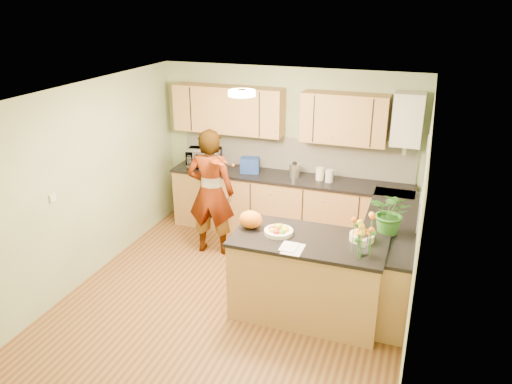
% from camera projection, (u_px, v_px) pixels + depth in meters
% --- Properties ---
extents(floor, '(4.50, 4.50, 0.00)m').
position_uv_depth(floor, '(235.00, 299.00, 6.09)').
color(floor, brown).
rests_on(floor, ground).
extents(ceiling, '(4.00, 4.50, 0.02)m').
position_uv_depth(ceiling, '(231.00, 94.00, 5.17)').
color(ceiling, white).
rests_on(ceiling, wall_back).
extents(wall_back, '(4.00, 0.02, 2.50)m').
position_uv_depth(wall_back, '(288.00, 150.00, 7.60)').
color(wall_back, gray).
rests_on(wall_back, floor).
extents(wall_front, '(4.00, 0.02, 2.50)m').
position_uv_depth(wall_front, '(120.00, 319.00, 3.66)').
color(wall_front, gray).
rests_on(wall_front, floor).
extents(wall_left, '(0.02, 4.50, 2.50)m').
position_uv_depth(wall_left, '(85.00, 184.00, 6.25)').
color(wall_left, gray).
rests_on(wall_left, floor).
extents(wall_right, '(0.02, 4.50, 2.50)m').
position_uv_depth(wall_right, '(418.00, 231.00, 5.01)').
color(wall_right, gray).
rests_on(wall_right, floor).
extents(back_counter, '(3.64, 0.62, 0.94)m').
position_uv_depth(back_counter, '(288.00, 205.00, 7.59)').
color(back_counter, '#A37A41').
rests_on(back_counter, floor).
extents(right_counter, '(0.62, 2.24, 0.94)m').
position_uv_depth(right_counter, '(388.00, 256.00, 6.14)').
color(right_counter, '#A37A41').
rests_on(right_counter, floor).
extents(splashback, '(3.60, 0.02, 0.52)m').
position_uv_depth(splashback, '(294.00, 154.00, 7.58)').
color(splashback, silver).
rests_on(splashback, back_counter).
extents(upper_cabinets, '(3.20, 0.34, 0.70)m').
position_uv_depth(upper_cabinets, '(274.00, 113.00, 7.29)').
color(upper_cabinets, '#A37A41').
rests_on(upper_cabinets, wall_back).
extents(boiler, '(0.40, 0.30, 0.86)m').
position_uv_depth(boiler, '(408.00, 120.00, 6.70)').
color(boiler, silver).
rests_on(boiler, wall_back).
extents(window_right, '(0.01, 1.30, 1.05)m').
position_uv_depth(window_right, '(423.00, 183.00, 5.43)').
color(window_right, silver).
rests_on(window_right, wall_right).
extents(light_switch, '(0.02, 0.09, 0.09)m').
position_uv_depth(light_switch, '(53.00, 198.00, 5.70)').
color(light_switch, silver).
rests_on(light_switch, wall_left).
extents(ceiling_lamp, '(0.30, 0.30, 0.07)m').
position_uv_depth(ceiling_lamp, '(242.00, 93.00, 5.45)').
color(ceiling_lamp, '#FFEABF').
rests_on(ceiling_lamp, ceiling).
extents(peninsula_island, '(1.69, 0.87, 0.97)m').
position_uv_depth(peninsula_island, '(307.00, 277.00, 5.65)').
color(peninsula_island, '#A37A41').
rests_on(peninsula_island, floor).
extents(fruit_dish, '(0.32, 0.32, 0.11)m').
position_uv_depth(fruit_dish, '(279.00, 230.00, 5.56)').
color(fruit_dish, '#F3E8C2').
rests_on(fruit_dish, peninsula_island).
extents(orange_bowl, '(0.27, 0.27, 0.16)m').
position_uv_depth(orange_bowl, '(362.00, 235.00, 5.41)').
color(orange_bowl, '#F3E8C2').
rests_on(orange_bowl, peninsula_island).
extents(flower_vase, '(0.26, 0.26, 0.48)m').
position_uv_depth(flower_vase, '(364.00, 227.00, 5.01)').
color(flower_vase, silver).
rests_on(flower_vase, peninsula_island).
extents(orange_bag, '(0.33, 0.30, 0.20)m').
position_uv_depth(orange_bag, '(251.00, 219.00, 5.70)').
color(orange_bag, orange).
rests_on(orange_bag, peninsula_island).
extents(papers, '(0.21, 0.29, 0.01)m').
position_uv_depth(papers, '(293.00, 249.00, 5.24)').
color(papers, silver).
rests_on(papers, peninsula_island).
extents(violinist, '(0.72, 0.52, 1.81)m').
position_uv_depth(violinist, '(211.00, 192.00, 6.92)').
color(violinist, tan).
rests_on(violinist, floor).
extents(violin, '(0.57, 0.49, 0.14)m').
position_uv_depth(violin, '(217.00, 161.00, 6.46)').
color(violin, '#511805').
rests_on(violin, violinist).
extents(microwave, '(0.57, 0.45, 0.28)m').
position_uv_depth(microwave, '(204.00, 158.00, 7.81)').
color(microwave, silver).
rests_on(microwave, back_counter).
extents(blue_box, '(0.32, 0.27, 0.22)m').
position_uv_depth(blue_box, '(250.00, 165.00, 7.57)').
color(blue_box, navy).
rests_on(blue_box, back_counter).
extents(kettle, '(0.15, 0.15, 0.29)m').
position_uv_depth(kettle, '(294.00, 170.00, 7.34)').
color(kettle, silver).
rests_on(kettle, back_counter).
extents(jar_cream, '(0.14, 0.14, 0.18)m').
position_uv_depth(jar_cream, '(320.00, 174.00, 7.26)').
color(jar_cream, '#F3E8C2').
rests_on(jar_cream, back_counter).
extents(jar_white, '(0.14, 0.14, 0.18)m').
position_uv_depth(jar_white, '(329.00, 176.00, 7.18)').
color(jar_white, silver).
rests_on(jar_white, back_counter).
extents(potted_plant, '(0.55, 0.51, 0.52)m').
position_uv_depth(potted_plant, '(392.00, 213.00, 5.56)').
color(potted_plant, '#347627').
rests_on(potted_plant, right_counter).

